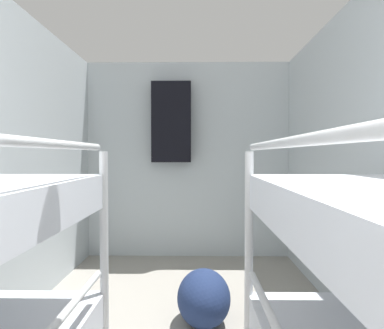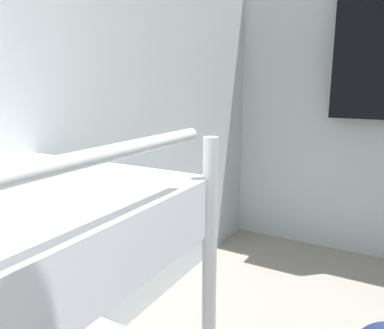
{
  "view_description": "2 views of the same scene",
  "coord_description": "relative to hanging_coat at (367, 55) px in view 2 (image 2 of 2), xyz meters",
  "views": [
    {
      "loc": [
        0.11,
        0.53,
        1.19
      ],
      "look_at": [
        0.06,
        3.7,
        1.09
      ],
      "focal_mm": 32.0,
      "sensor_mm": 36.0,
      "label": 1
    },
    {
      "loc": [
        0.09,
        1.37,
        1.35
      ],
      "look_at": [
        -0.7,
        2.76,
        1.0
      ],
      "focal_mm": 35.0,
      "sensor_mm": 36.0,
      "label": 2
    }
  ],
  "objects": [
    {
      "name": "wall_left",
      "position": [
        -1.01,
        -2.13,
        -0.43
      ],
      "size": [
        0.06,
        4.61,
        2.25
      ],
      "color": "silver",
      "rests_on": "ground_plane"
    },
    {
      "name": "hanging_coat",
      "position": [
        0.0,
        0.0,
        0.0
      ],
      "size": [
        0.44,
        0.12,
        0.9
      ],
      "color": "black"
    }
  ]
}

